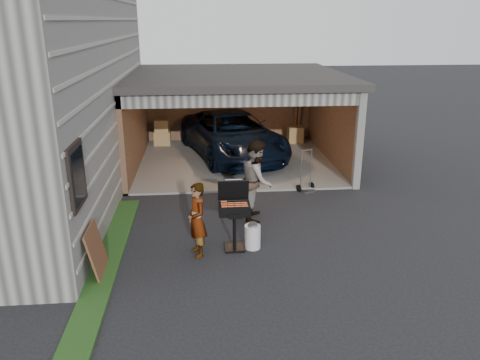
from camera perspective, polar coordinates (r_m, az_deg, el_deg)
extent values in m
plane|color=black|center=(9.55, -2.10, -8.98)|extent=(80.00, 80.00, 0.00)
cube|color=#193814|center=(8.86, -16.78, -12.05)|extent=(0.50, 8.00, 0.06)
cube|color=#605E59|center=(15.62, -0.61, 2.42)|extent=(6.50, 6.00, 0.06)
cube|color=#443120|center=(18.17, -1.35, 9.04)|extent=(6.50, 0.15, 2.70)
cube|color=#443120|center=(15.86, 10.98, 7.24)|extent=(0.15, 6.00, 2.70)
cube|color=#443120|center=(15.39, -12.58, 6.78)|extent=(0.15, 6.00, 2.70)
cube|color=#2D2B28|center=(15.07, -0.65, 12.57)|extent=(6.80, 6.30, 0.20)
cube|color=#474744|center=(12.23, 0.42, 9.75)|extent=(6.50, 0.16, 0.36)
cube|color=silver|center=(13.41, -0.08, 11.00)|extent=(6.00, 2.40, 0.06)
cube|color=#474744|center=(13.11, 14.31, 4.57)|extent=(0.20, 0.18, 2.70)
cube|color=brown|center=(17.69, -9.47, 5.07)|extent=(0.60, 0.50, 0.50)
cube|color=brown|center=(17.58, -9.55, 6.57)|extent=(0.50, 0.45, 0.45)
cube|color=brown|center=(17.89, 6.74, 5.52)|extent=(0.55, 0.50, 0.60)
cube|color=#552D1D|center=(18.33, 7.03, 8.51)|extent=(0.24, 0.43, 2.20)
imported|color=black|center=(15.82, -0.91, 5.32)|extent=(3.79, 5.83, 1.49)
imported|color=#ABC3D8|center=(9.24, -5.28, -4.86)|extent=(0.53, 0.64, 1.51)
imported|color=#3F2418|center=(10.88, 2.09, 0.01)|extent=(0.87, 1.03, 1.89)
cube|color=black|center=(9.73, -0.67, -8.25)|extent=(0.40, 0.40, 0.05)
cylinder|color=black|center=(9.56, -0.68, -6.09)|extent=(0.07, 0.07, 0.80)
cube|color=black|center=(9.37, -0.69, -3.55)|extent=(0.63, 0.44, 0.19)
cube|color=#59595B|center=(9.34, -0.69, -3.09)|extent=(0.57, 0.38, 0.01)
cube|color=black|center=(9.52, -0.82, -1.27)|extent=(0.63, 0.11, 0.44)
cylinder|color=silver|center=(9.68, 1.53, -6.93)|extent=(0.44, 0.44, 0.50)
cube|color=#552D1D|center=(9.03, -17.09, -8.27)|extent=(0.24, 0.85, 0.94)
cube|color=gray|center=(12.97, 8.28, -1.33)|extent=(0.45, 0.38, 0.04)
cylinder|color=black|center=(12.92, 7.17, -0.99)|extent=(0.12, 0.20, 0.20)
cylinder|color=black|center=(13.17, 8.72, -0.68)|extent=(0.12, 0.20, 0.20)
cylinder|color=gray|center=(12.79, 7.46, 1.17)|extent=(0.03, 0.03, 1.15)
cylinder|color=gray|center=(12.98, 8.64, 1.38)|extent=(0.03, 0.03, 1.15)
cylinder|color=gray|center=(12.73, 8.17, 3.63)|extent=(0.31, 0.16, 0.03)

